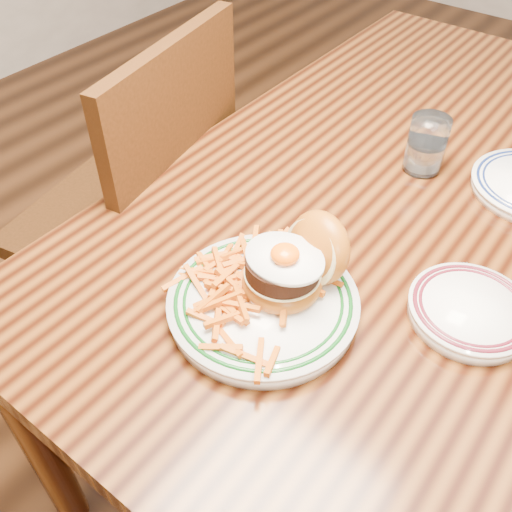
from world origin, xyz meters
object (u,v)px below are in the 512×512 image
Objects in this scene: chair_left at (142,213)px; side_plate at (470,310)px; table at (391,210)px; main_plate at (273,289)px.

side_plate is at bearing -13.90° from chair_left.
main_plate is (0.00, -0.44, 0.13)m from table.
chair_left reaches higher than main_plate.
chair_left is 3.11× the size of main_plate.
chair_left is (-0.55, -0.23, -0.13)m from table.
table is at bearing 106.92° from main_plate.
main_plate is at bearing -89.57° from table.
side_plate is at bearing 49.59° from main_plate.
main_plate reaches higher than table.
chair_left is at bearing -157.41° from table.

